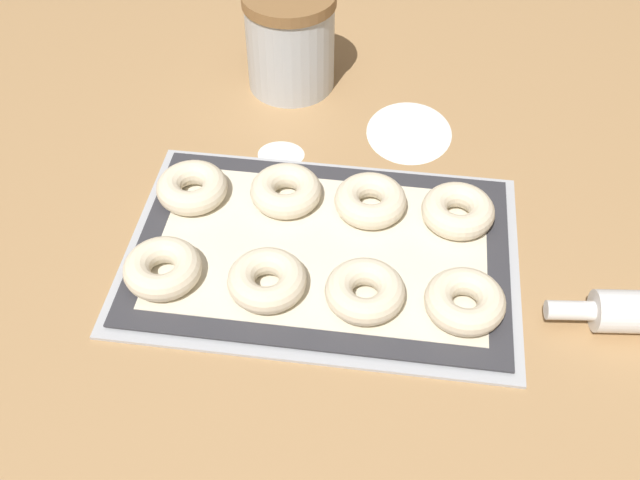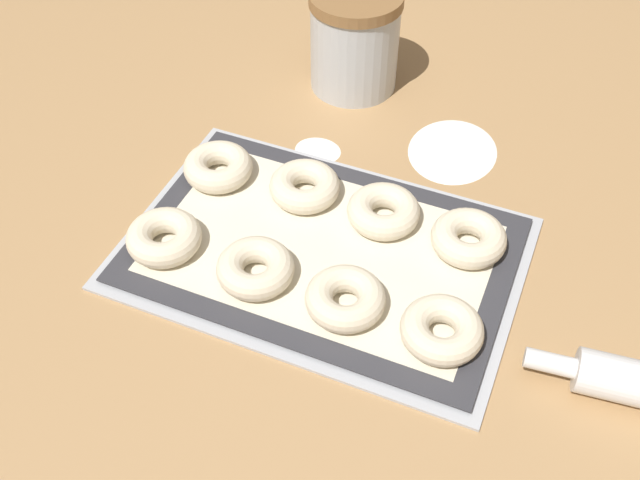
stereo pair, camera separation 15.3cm
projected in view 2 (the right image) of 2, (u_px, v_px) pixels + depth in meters
ground_plane at (322, 254)px, 0.87m from camera, size 2.80×2.80×0.00m
baking_tray at (320, 253)px, 0.87m from camera, size 0.45×0.31×0.01m
baking_mat at (320, 250)px, 0.86m from camera, size 0.43×0.28×0.00m
bagel_front_far_left at (164, 237)px, 0.85m from camera, size 0.09×0.09×0.03m
bagel_front_mid_left at (255, 268)px, 0.82m from camera, size 0.09×0.09×0.03m
bagel_front_mid_right at (345, 299)px, 0.79m from camera, size 0.09×0.09×0.03m
bagel_front_far_right at (442, 330)px, 0.77m from camera, size 0.09×0.09×0.03m
bagel_back_far_left at (218, 167)px, 0.94m from camera, size 0.09×0.09×0.03m
bagel_back_mid_left at (305, 186)px, 0.91m from camera, size 0.09×0.09×0.03m
bagel_back_mid_right at (383, 211)px, 0.88m from camera, size 0.09×0.09×0.03m
bagel_back_far_right at (469, 238)px, 0.85m from camera, size 0.09×0.09×0.03m
flour_canister at (355, 40)px, 1.05m from camera, size 0.13×0.13×0.14m
flour_patch_near at (453, 150)px, 1.00m from camera, size 0.12×0.14×0.00m
flour_patch_far at (318, 150)px, 1.00m from camera, size 0.06×0.05×0.00m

